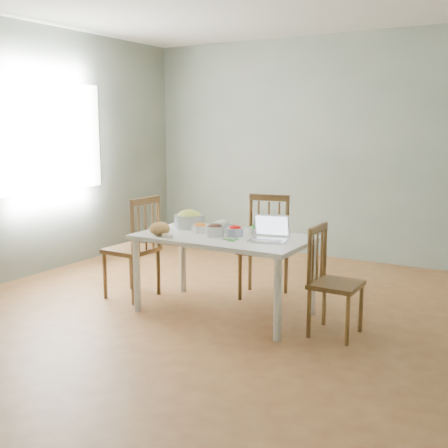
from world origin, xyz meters
The scene contains 19 objects.
floor centered at (0.00, 0.00, 0.00)m, with size 5.00×5.00×0.00m, color brown.
wall_back centered at (0.00, 2.50, 1.35)m, with size 5.00×0.00×2.70m, color gray.
wall_left centered at (-2.50, 0.00, 1.35)m, with size 0.00×5.00×2.70m, color gray.
window_left centered at (-2.48, 0.30, 1.50)m, with size 0.04×1.60×1.20m, color white.
dining_table centered at (-0.04, -0.02, 0.35)m, with size 1.48×0.83×0.69m, color silver, non-canonical shape.
chair_far centered at (0.04, 0.58, 0.48)m, with size 0.43×0.41×0.97m, color #341E13, non-canonical shape.
chair_left centered at (-1.04, -0.06, 0.49)m, with size 0.43×0.41×0.97m, color #341E13, non-canonical shape.
chair_right centered at (0.97, -0.03, 0.43)m, with size 0.38×0.36×0.86m, color #341E13, non-canonical shape.
bread_boule centered at (-0.52, -0.30, 0.75)m, with size 0.18×0.18×0.12m, color #AD8352.
butter_stick centered at (-0.40, -0.35, 0.71)m, with size 0.11×0.03×0.03m, color beige.
bowl_squash centered at (-0.51, 0.14, 0.77)m, with size 0.28×0.28×0.16m, color gold, non-canonical shape.
bowl_carrot centered at (-0.28, -0.02, 0.74)m, with size 0.15×0.15×0.09m, color #D65817, non-canonical shape.
bowl_onion centered at (-0.15, 0.13, 0.74)m, with size 0.18×0.18×0.10m, color silver, non-canonical shape.
bowl_mushroom centered at (-0.09, -0.09, 0.75)m, with size 0.16×0.16×0.11m, color #46221A, non-canonical shape.
bowl_redpep centered at (0.05, 0.01, 0.74)m, with size 0.15×0.15×0.09m, color #DA0005, non-canonical shape.
bowl_broccoli centered at (0.18, 0.15, 0.73)m, with size 0.13×0.13×0.08m, color #206010, non-canonical shape.
flatbread centered at (0.23, 0.29, 0.70)m, with size 0.19×0.19×0.02m, color #D7B583.
basil_bunch centered at (0.10, -0.17, 0.70)m, with size 0.17×0.17×0.02m, color #1E5811, non-canonical shape.
laptop centered at (0.39, -0.05, 0.79)m, with size 0.30×0.27×0.20m, color silver, non-canonical shape.
Camera 1 is at (2.33, -4.06, 1.62)m, focal length 44.59 mm.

